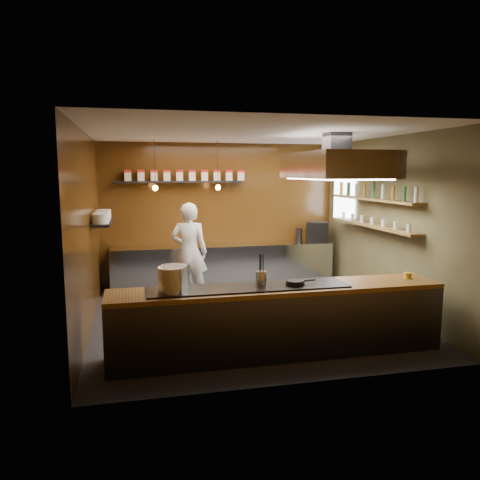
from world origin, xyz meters
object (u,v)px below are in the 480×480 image
object	(u,v)px
stockpot_large	(171,280)
chef	(189,252)
extractor_hood	(336,165)
espresso_machine	(317,232)
stockpot_small	(174,278)

from	to	relation	value
stockpot_large	chef	world-z (taller)	chef
extractor_hood	espresso_machine	bearing A→B (deg)	73.65
extractor_hood	chef	distance (m)	3.14
chef	stockpot_large	bearing A→B (deg)	92.48
stockpot_small	espresso_machine	distance (m)	5.00
stockpot_small	espresso_machine	world-z (taller)	espresso_machine
stockpot_small	extractor_hood	bearing A→B (deg)	24.21
stockpot_large	chef	distance (m)	3.02
espresso_machine	chef	world-z (taller)	chef
stockpot_large	chef	xyz separation A→B (m)	(0.56, 2.96, -0.18)
stockpot_large	espresso_machine	distance (m)	5.10
espresso_machine	extractor_hood	bearing A→B (deg)	-88.23
chef	espresso_machine	bearing A→B (deg)	-150.69
extractor_hood	chef	bearing A→B (deg)	141.85
stockpot_large	espresso_machine	world-z (taller)	espresso_machine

